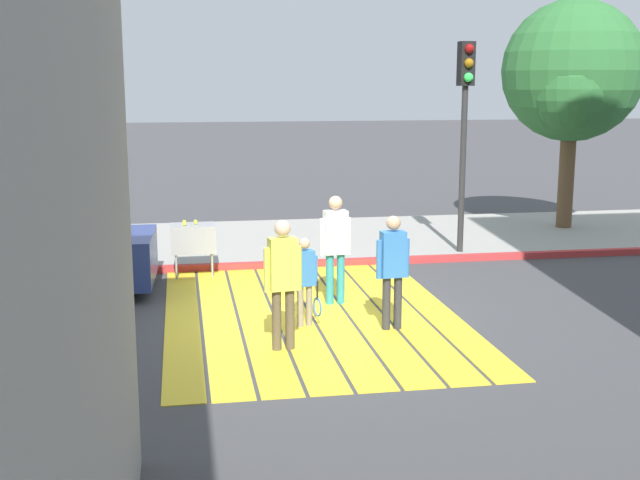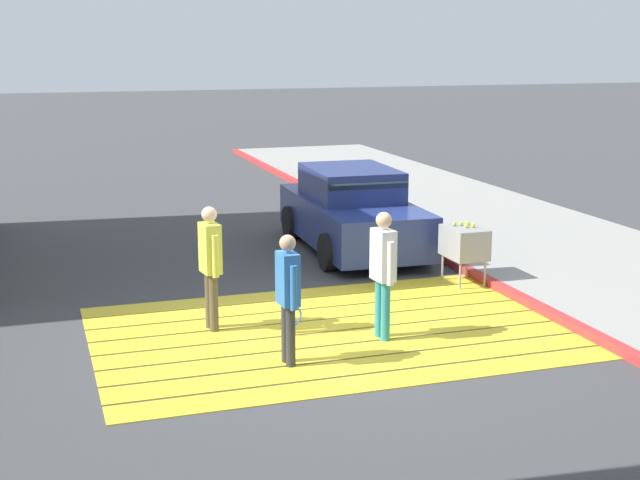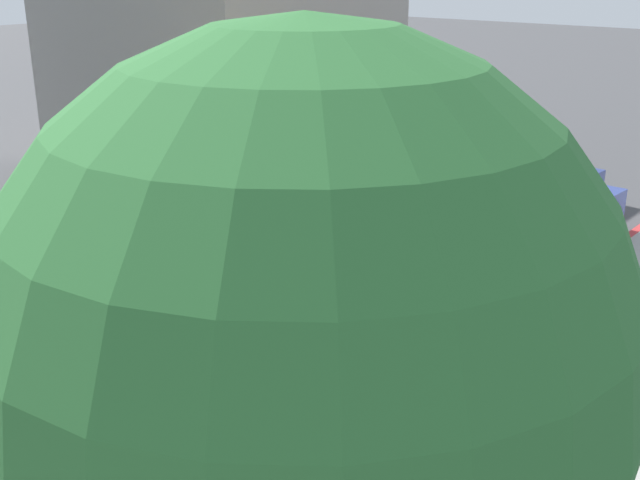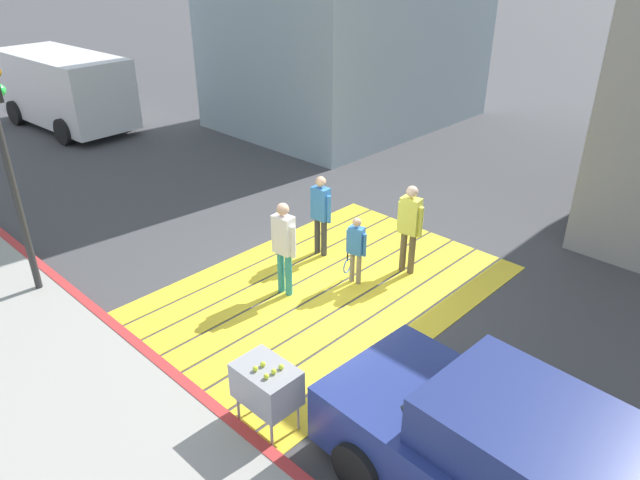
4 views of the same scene
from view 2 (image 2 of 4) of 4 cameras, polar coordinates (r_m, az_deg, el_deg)
name	(u,v)px [view 2 (image 2 of 4)]	position (r m, az deg, el deg)	size (l,w,h in m)	color
ground_plane	(330,332)	(12.39, 0.61, -5.89)	(120.00, 120.00, 0.00)	#424244
crosswalk_stripes	(330,332)	(12.39, 0.61, -5.86)	(6.40, 4.35, 0.01)	yellow
curb_painted	(536,306)	(13.72, 13.61, -4.12)	(0.16, 40.00, 0.13)	#BC3333
car_parked_near_curb	(352,212)	(17.00, 2.08, 1.77)	(2.11, 4.36, 1.57)	navy
tennis_ball_cart	(464,243)	(14.81, 9.17, -0.16)	(0.56, 0.80, 1.02)	#99999E
pedestrian_adult_lead	(210,259)	(12.30, -6.99, -1.21)	(0.27, 0.51, 1.74)	brown
pedestrian_adult_trailing	(383,266)	(11.86, 4.03, -1.67)	(0.25, 0.51, 1.74)	teal
pedestrian_adult_side	(288,290)	(10.91, -2.05, -3.20)	(0.23, 0.48, 1.65)	#333338
pedestrian_child_with_racket	(288,281)	(12.17, -2.06, -2.62)	(0.28, 0.42, 1.31)	gray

